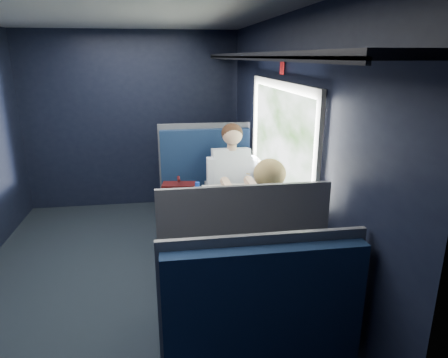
{
  "coord_description": "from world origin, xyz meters",
  "views": [
    {
      "loc": [
        0.4,
        -3.28,
        1.97
      ],
      "look_at": [
        0.9,
        0.0,
        0.95
      ],
      "focal_mm": 32.0,
      "sensor_mm": 36.0,
      "label": 1
    }
  ],
  "objects": [
    {
      "name": "ground",
      "position": [
        0.0,
        0.0,
        -0.01
      ],
      "size": [
        2.8,
        4.2,
        0.01
      ],
      "primitive_type": "cube",
      "color": "black"
    },
    {
      "name": "room_shell",
      "position": [
        0.02,
        0.0,
        1.48
      ],
      "size": [
        3.0,
        4.4,
        2.4
      ],
      "color": "black",
      "rests_on": "ground"
    },
    {
      "name": "table",
      "position": [
        1.03,
        0.0,
        0.66
      ],
      "size": [
        0.62,
        1.0,
        0.74
      ],
      "color": "#54565E",
      "rests_on": "ground"
    },
    {
      "name": "seat_bay_near",
      "position": [
        0.84,
        0.87,
        0.42
      ],
      "size": [
        1.04,
        0.62,
        1.26
      ],
      "color": "#0D1C3A",
      "rests_on": "ground"
    },
    {
      "name": "seat_bay_far",
      "position": [
        0.85,
        -0.87,
        0.41
      ],
      "size": [
        1.04,
        0.62,
        1.26
      ],
      "color": "#0D1C3A",
      "rests_on": "ground"
    },
    {
      "name": "seat_row_front",
      "position": [
        0.85,
        1.8,
        0.41
      ],
      "size": [
        1.04,
        0.51,
        1.16
      ],
      "color": "#0D1C3A",
      "rests_on": "ground"
    },
    {
      "name": "man",
      "position": [
        1.1,
        0.7,
        0.72
      ],
      "size": [
        0.53,
        0.56,
        1.32
      ],
      "color": "black",
      "rests_on": "ground"
    },
    {
      "name": "woman",
      "position": [
        1.1,
        -0.71,
        0.73
      ],
      "size": [
        0.53,
        0.56,
        1.32
      ],
      "color": "black",
      "rests_on": "ground"
    },
    {
      "name": "papers",
      "position": [
        0.99,
        -0.1,
        0.74
      ],
      "size": [
        0.68,
        0.89,
        0.01
      ],
      "primitive_type": "cube",
      "rotation": [
        0.0,
        0.0,
        0.16
      ],
      "color": "white",
      "rests_on": "table"
    },
    {
      "name": "laptop",
      "position": [
        1.21,
        -0.03,
        0.81
      ],
      "size": [
        0.34,
        0.39,
        0.26
      ],
      "color": "silver",
      "rests_on": "table"
    },
    {
      "name": "bottle_small",
      "position": [
        1.32,
        0.25,
        0.84
      ],
      "size": [
        0.07,
        0.07,
        0.23
      ],
      "color": "silver",
      "rests_on": "table"
    },
    {
      "name": "cup",
      "position": [
        1.3,
        0.4,
        0.79
      ],
      "size": [
        0.08,
        0.08,
        0.1
      ],
      "primitive_type": "cylinder",
      "color": "white",
      "rests_on": "table"
    }
  ]
}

